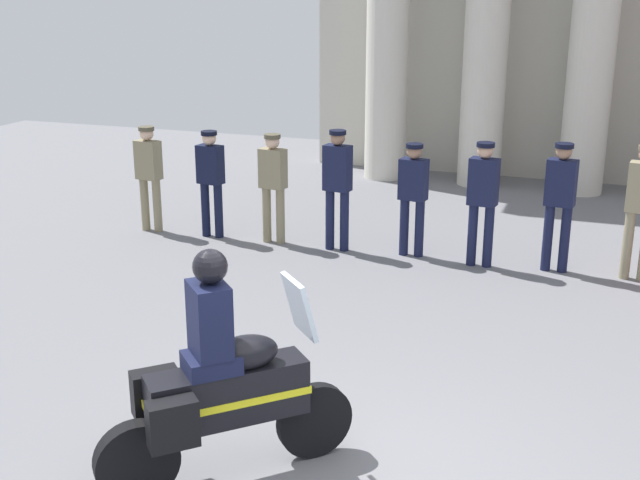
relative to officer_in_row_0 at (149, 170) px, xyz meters
The scene contains 8 objects.
officer_in_row_0 is the anchor object (origin of this frame).
officer_in_row_1 1.04m from the officer_in_row_0, ahead, with size 0.41×0.27×1.63m.
officer_in_row_2 2.04m from the officer_in_row_0, ahead, with size 0.41×0.27×1.64m.
officer_in_row_3 3.04m from the officer_in_row_0, ahead, with size 0.41×0.27×1.76m.
officer_in_row_4 4.12m from the officer_in_row_0, ahead, with size 0.41×0.27×1.62m.
officer_in_row_5 5.11m from the officer_in_row_0, ahead, with size 0.41×0.27×1.72m.
officer_in_row_6 6.10m from the officer_in_row_0, ahead, with size 0.41×0.27×1.75m.
motorcycle_with_rider 7.00m from the officer_in_row_0, 55.03° to the right, with size 1.59×1.53×1.90m.
Camera 1 is at (1.61, -5.01, 3.73)m, focal length 46.05 mm.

